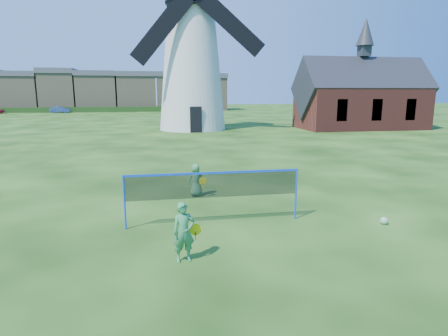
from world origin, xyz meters
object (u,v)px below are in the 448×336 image
object	(u,v)px
player_boy	(196,180)
car_right	(60,110)
windmill	(192,59)
chapel	(361,98)
player_girl	(184,232)
play_ball	(384,221)
badminton_net	(214,186)

from	to	relation	value
player_boy	car_right	distance (m)	64.52
windmill	chapel	world-z (taller)	windmill
player_girl	play_ball	xyz separation A→B (m)	(5.90, 1.39, -0.58)
player_boy	play_ball	world-z (taller)	player_boy
windmill	play_ball	size ratio (longest dim) A/B	90.00
chapel	player_boy	xyz separation A→B (m)	(-19.85, -23.41, -2.53)
chapel	player_boy	distance (m)	30.79
player_girl	player_boy	distance (m)	5.48
play_ball	car_right	distance (m)	69.95
play_ball	badminton_net	bearing A→B (deg)	169.06
badminton_net	player_boy	bearing A→B (deg)	93.38
windmill	car_right	world-z (taller)	windmill
player_boy	player_girl	bearing A→B (deg)	79.15
badminton_net	car_right	size ratio (longest dim) A/B	1.42
car_right	player_girl	bearing A→B (deg)	-169.59
badminton_net	player_boy	world-z (taller)	badminton_net
windmill	badminton_net	bearing A→B (deg)	-94.34
chapel	player_girl	xyz separation A→B (m)	(-20.70, -28.82, -2.45)
chapel	play_ball	xyz separation A→B (m)	(-14.80, -27.43, -3.03)
chapel	play_ball	bearing A→B (deg)	-118.35
windmill	chapel	xyz separation A→B (m)	(17.49, -2.15, -3.93)
chapel	badminton_net	distance (m)	33.05
windmill	player_boy	world-z (taller)	windmill
windmill	player_boy	size ratio (longest dim) A/B	16.38
windmill	player_girl	world-z (taller)	windmill
car_right	play_ball	bearing A→B (deg)	-164.63
chapel	car_right	xyz separation A→B (m)	(-38.78, 38.27, -2.55)
player_girl	play_ball	distance (m)	6.09
car_right	player_boy	bearing A→B (deg)	-167.61
player_boy	play_ball	bearing A→B (deg)	139.53
windmill	player_boy	xyz separation A→B (m)	(-2.36, -25.56, -6.46)
chapel	car_right	world-z (taller)	chapel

